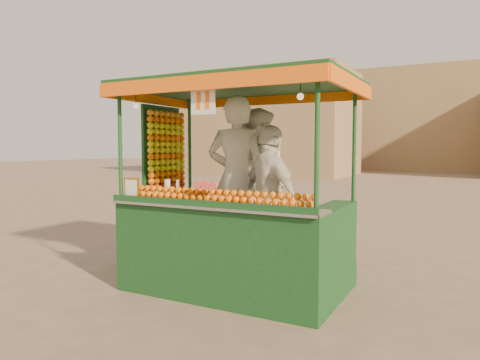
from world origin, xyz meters
The scene contains 7 objects.
ground centered at (0.00, 0.00, 0.00)m, with size 90.00×90.00×0.00m, color brown.
building_left centered at (-9.00, 20.00, 3.00)m, with size 10.00×6.00×6.00m, color #987756.
building_center centered at (-2.00, 30.00, 3.50)m, with size 14.00×7.00×7.00m, color #987756.
juice_cart centered at (-0.32, -0.23, 0.76)m, with size 2.58×1.67×2.35m.
vendor_left centered at (-0.40, 0.10, 1.25)m, with size 0.81×0.64×1.95m.
vendor_middle centered at (-0.30, 0.44, 1.18)m, with size 1.05×0.92×1.82m.
vendor_right centered at (0.15, -0.15, 1.07)m, with size 0.99×0.82×1.59m.
Camera 1 is at (2.10, -4.54, 1.62)m, focal length 33.09 mm.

